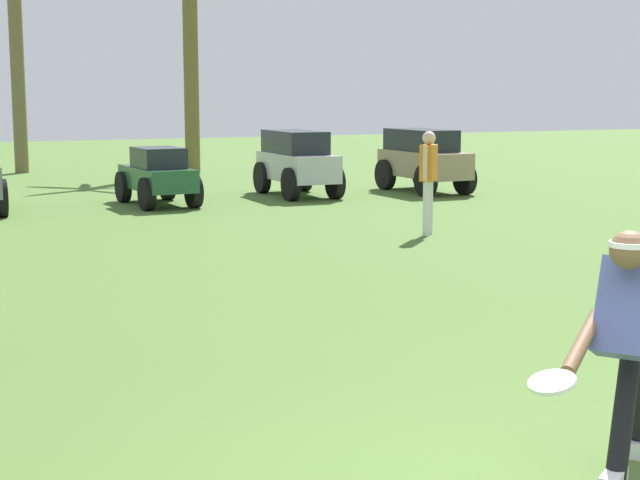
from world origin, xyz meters
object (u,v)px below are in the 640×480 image
at_px(parked_car_slot_c, 158,175).
at_px(palm_tree_right_of_centre, 17,48).
at_px(palm_tree_far_right, 190,38).
at_px(frisbee_in_flight, 552,382).
at_px(parked_car_slot_d, 297,161).
at_px(frisbee_thrower, 629,339).
at_px(teammate_near_sideline, 428,173).
at_px(parked_car_slot_e, 423,158).

relative_size(parked_car_slot_c, palm_tree_right_of_centre, 0.40).
height_order(parked_car_slot_c, palm_tree_right_of_centre, palm_tree_right_of_centre).
bearing_deg(palm_tree_far_right, frisbee_in_flight, -102.45).
distance_m(parked_car_slot_c, parked_car_slot_d, 3.11).
distance_m(parked_car_slot_c, palm_tree_right_of_centre, 9.26).
xyz_separation_m(parked_car_slot_d, palm_tree_far_right, (-0.21, 6.59, 2.81)).
xyz_separation_m(frisbee_thrower, teammate_near_sideline, (3.80, 8.57, 0.14)).
bearing_deg(parked_car_slot_e, frisbee_in_flight, -118.17).
distance_m(parked_car_slot_c, parked_car_slot_e, 5.85).
distance_m(frisbee_in_flight, parked_car_slot_e, 16.35).
bearing_deg(palm_tree_far_right, palm_tree_right_of_centre, 157.79).
height_order(frisbee_in_flight, parked_car_slot_e, parked_car_slot_e).
bearing_deg(parked_car_slot_d, frisbee_in_flight, -108.43).
distance_m(parked_car_slot_e, palm_tree_far_right, 8.11).
height_order(parked_car_slot_d, parked_car_slot_e, same).
bearing_deg(parked_car_slot_e, frisbee_thrower, -116.29).
xyz_separation_m(teammate_near_sideline, palm_tree_right_of_centre, (-3.98, 14.27, 2.32)).
bearing_deg(teammate_near_sideline, parked_car_slot_c, 115.83).
distance_m(palm_tree_right_of_centre, palm_tree_far_right, 4.52).
xyz_separation_m(frisbee_in_flight, teammate_near_sideline, (4.54, 8.85, 0.22)).
xyz_separation_m(frisbee_thrower, palm_tree_right_of_centre, (-0.18, 22.84, 2.47)).
relative_size(parked_car_slot_c, palm_tree_far_right, 0.36).
bearing_deg(frisbee_thrower, palm_tree_right_of_centre, 90.45).
height_order(parked_car_slot_d, palm_tree_far_right, palm_tree_far_right).
relative_size(teammate_near_sideline, palm_tree_far_right, 0.25).
bearing_deg(palm_tree_far_right, teammate_near_sideline, -90.87).
height_order(frisbee_thrower, parked_car_slot_d, frisbee_thrower).
distance_m(frisbee_thrower, palm_tree_right_of_centre, 22.98).
height_order(frisbee_thrower, palm_tree_far_right, palm_tree_far_right).
bearing_deg(palm_tree_right_of_centre, frisbee_thrower, -89.55).
xyz_separation_m(teammate_near_sideline, parked_car_slot_c, (-2.67, 5.52, -0.38)).
xyz_separation_m(palm_tree_right_of_centre, palm_tree_far_right, (4.17, -1.70, 0.27)).
bearing_deg(palm_tree_far_right, parked_car_slot_d, -88.17).
xyz_separation_m(frisbee_thrower, parked_car_slot_c, (1.13, 14.09, -0.23)).
bearing_deg(frisbee_thrower, parked_car_slot_c, 85.40).
relative_size(frisbee_in_flight, teammate_near_sideline, 0.18).
bearing_deg(palm_tree_right_of_centre, palm_tree_far_right, -22.21).
bearing_deg(frisbee_thrower, parked_car_slot_e, 63.71).
height_order(frisbee_thrower, frisbee_in_flight, frisbee_thrower).
height_order(parked_car_slot_c, parked_car_slot_e, parked_car_slot_e).
height_order(parked_car_slot_e, palm_tree_right_of_centre, palm_tree_right_of_centre).
height_order(parked_car_slot_c, palm_tree_far_right, palm_tree_far_right).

